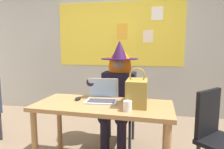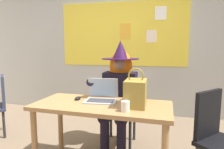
% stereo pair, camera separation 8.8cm
% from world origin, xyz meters
% --- Properties ---
extents(wall_back_bulletin, '(6.42, 2.10, 2.88)m').
position_xyz_m(wall_back_bulletin, '(-0.00, 2.00, 1.45)').
color(wall_back_bulletin, '#B2B2AD').
rests_on(wall_back_bulletin, ground).
extents(desk_main, '(1.43, 0.69, 0.72)m').
position_xyz_m(desk_main, '(0.13, 0.08, 0.62)').
color(desk_main, '#A37547').
rests_on(desk_main, ground).
extents(chair_at_desk, '(0.43, 0.43, 0.90)m').
position_xyz_m(chair_at_desk, '(0.21, 0.76, 0.51)').
color(chair_at_desk, black).
rests_on(chair_at_desk, ground).
extents(person_costumed, '(0.60, 0.71, 1.38)m').
position_xyz_m(person_costumed, '(0.20, 0.63, 0.78)').
color(person_costumed, black).
rests_on(person_costumed, ground).
extents(laptop, '(0.35, 0.30, 0.24)m').
position_xyz_m(laptop, '(0.09, 0.20, 0.77)').
color(laptop, '#B7B7BC').
rests_on(laptop, desk_main).
extents(computer_mouse, '(0.06, 0.11, 0.03)m').
position_xyz_m(computer_mouse, '(-0.18, 0.18, 0.73)').
color(computer_mouse, black).
rests_on(computer_mouse, desk_main).
extents(handbag, '(0.20, 0.30, 0.38)m').
position_xyz_m(handbag, '(0.47, 0.09, 0.85)').
color(handbag, olive).
rests_on(handbag, desk_main).
extents(coffee_mug, '(0.08, 0.08, 0.09)m').
position_xyz_m(coffee_mug, '(0.40, -0.10, 0.76)').
color(coffee_mug, silver).
rests_on(coffee_mug, desk_main).
extents(chair_extra_corner, '(0.59, 0.59, 0.89)m').
position_xyz_m(chair_extra_corner, '(1.24, 0.09, 0.49)').
color(chair_extra_corner, black).
rests_on(chair_extra_corner, ground).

